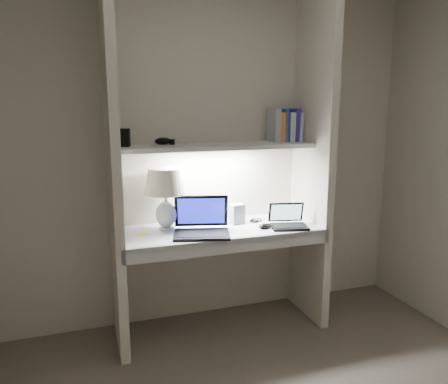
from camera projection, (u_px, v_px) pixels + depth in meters
name	position (u px, v px, depth m)	size (l,w,h in m)	color
back_wall	(209.00, 157.00, 3.30)	(3.20, 0.01, 2.50)	beige
alcove_panel_left	(113.00, 167.00, 2.82)	(0.06, 0.55, 2.50)	beige
alcove_panel_right	(313.00, 158.00, 3.27)	(0.06, 0.55, 2.50)	beige
desk	(221.00, 231.00, 3.15)	(1.40, 0.55, 0.04)	white
desk_apron	(233.00, 246.00, 2.91)	(1.46, 0.03, 0.10)	silver
shelf	(216.00, 146.00, 3.11)	(1.40, 0.36, 0.03)	silver
strip_light	(216.00, 149.00, 3.12)	(0.60, 0.04, 0.01)	white
table_lamp	(166.00, 188.00, 3.05)	(0.30, 0.30, 0.44)	white
laptop_main	(201.00, 225.00, 3.00)	(0.45, 0.41, 0.25)	black
laptop_netbook	(288.00, 221.00, 3.17)	(0.30, 0.28, 0.17)	black
speaker	(237.00, 214.00, 3.25)	(0.11, 0.07, 0.15)	silver
mouse	(265.00, 226.00, 3.13)	(0.10, 0.06, 0.04)	black
cable_coil	(256.00, 220.00, 3.34)	(0.09, 0.09, 0.01)	black
sticky_note	(143.00, 234.00, 2.99)	(0.06, 0.06, 0.00)	#FEFB35
book_row	(285.00, 126.00, 3.33)	(0.24, 0.16, 0.25)	silver
shelf_box	(124.00, 138.00, 2.92)	(0.07, 0.05, 0.12)	black
shelf_gadget	(163.00, 141.00, 3.05)	(0.12, 0.09, 0.05)	black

